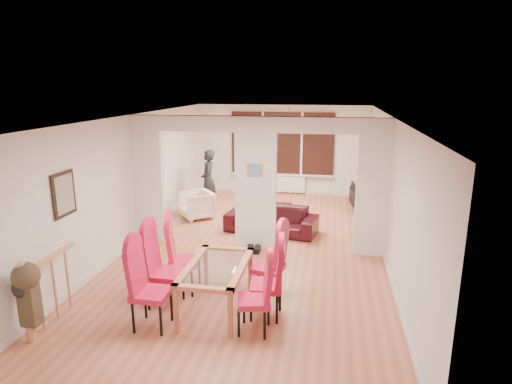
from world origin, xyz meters
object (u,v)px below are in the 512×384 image
(dining_chair_rb, at_px, (266,280))
(person, at_px, (208,180))
(dining_chair_lb, at_px, (165,268))
(dining_chair_lc, at_px, (183,256))
(dining_chair_la, at_px, (151,287))
(bottle, at_px, (264,197))
(dining_chair_rc, at_px, (268,263))
(armchair, at_px, (197,205))
(dining_chair_ra, at_px, (254,295))
(sofa, at_px, (271,219))
(coffee_table, at_px, (273,208))
(bowl, at_px, (269,203))
(television, at_px, (352,197))
(dining_table, at_px, (217,287))

(dining_chair_rb, xyz_separation_m, person, (-2.28, 5.02, 0.23))
(dining_chair_lb, bearing_deg, dining_chair_lc, 78.00)
(dining_chair_la, bearing_deg, bottle, 84.43)
(dining_chair_rc, distance_m, armchair, 4.28)
(dining_chair_la, distance_m, dining_chair_rc, 1.79)
(dining_chair_ra, relative_size, person, 0.67)
(dining_chair_ra, xyz_separation_m, sofa, (-0.32, 3.92, -0.23))
(dining_chair_lb, distance_m, coffee_table, 5.04)
(armchair, bearing_deg, coffee_table, 76.02)
(dining_chair_lc, bearing_deg, sofa, 57.09)
(dining_chair_ra, relative_size, dining_chair_rc, 0.95)
(dining_chair_la, xyz_separation_m, dining_chair_rb, (1.45, 0.54, -0.03))
(dining_chair_la, xyz_separation_m, dining_chair_lc, (0.06, 1.08, -0.00))
(person, xyz_separation_m, bowl, (1.58, -0.04, -0.53))
(television, relative_size, coffee_table, 1.13)
(armchair, relative_size, television, 0.68)
(dining_chair_la, distance_m, armchair, 4.83)
(sofa, distance_m, armchair, 2.04)
(armchair, height_order, television, armchair)
(dining_chair_ra, height_order, bottle, dining_chair_ra)
(bottle, bearing_deg, sofa, -75.73)
(dining_table, relative_size, dining_chair_rb, 1.34)
(dining_chair_lb, relative_size, dining_chair_ra, 1.12)
(dining_table, height_order, armchair, dining_table)
(dining_chair_lb, xyz_separation_m, dining_chair_ra, (1.40, -0.46, -0.06))
(dining_chair_lc, height_order, dining_chair_ra, dining_chair_lc)
(dining_chair_rc, distance_m, bottle, 4.57)
(dining_chair_lb, bearing_deg, dining_table, 1.45)
(dining_chair_lb, bearing_deg, dining_chair_la, -84.71)
(dining_chair_ra, height_order, person, person)
(coffee_table, bearing_deg, dining_chair_rb, -83.38)
(dining_chair_lb, height_order, sofa, dining_chair_lb)
(dining_chair_la, height_order, bottle, dining_chair_la)
(television, distance_m, bottle, 2.31)
(dining_table, relative_size, dining_chair_lb, 1.25)
(dining_chair_ra, height_order, dining_chair_rc, dining_chair_rc)
(armchair, relative_size, bowl, 3.08)
(dining_chair_la, relative_size, sofa, 0.58)
(dining_chair_lb, height_order, bottle, dining_chair_lb)
(person, xyz_separation_m, television, (3.68, 0.70, -0.47))
(dining_chair_lb, distance_m, dining_chair_rc, 1.53)
(dining_chair_lb, xyz_separation_m, television, (2.90, 5.66, -0.28))
(armchair, xyz_separation_m, bottle, (1.52, 0.88, 0.03))
(dining_chair_la, distance_m, bowl, 5.57)
(dining_table, xyz_separation_m, dining_chair_rb, (0.73, -0.07, 0.20))
(dining_chair_la, distance_m, coffee_table, 5.62)
(dining_table, relative_size, sofa, 0.74)
(coffee_table, bearing_deg, person, 179.30)
(dining_chair_lb, xyz_separation_m, armchair, (-0.84, 4.14, -0.25))
(dining_chair_ra, bearing_deg, dining_chair_rb, 63.60)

